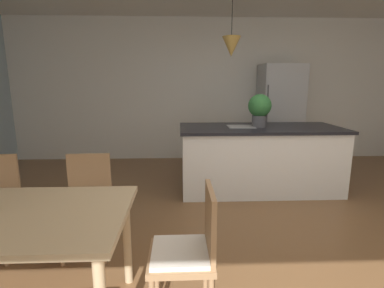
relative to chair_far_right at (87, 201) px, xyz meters
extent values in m
cube|color=brown|center=(1.64, 0.13, -0.49)|extent=(10.00, 8.40, 0.04)
cube|color=white|center=(1.64, 3.39, 0.88)|extent=(10.00, 0.12, 2.70)
cylinder|color=#D1B284|center=(0.42, -0.45, -0.11)|extent=(0.06, 0.06, 0.72)
cylinder|color=#A87F56|center=(-0.63, -0.21, -0.27)|extent=(0.04, 0.04, 0.41)
cylinder|color=#A87F56|center=(-0.66, 0.13, -0.27)|extent=(0.04, 0.04, 0.41)
cube|color=#A87F56|center=(0.00, -0.05, -0.04)|extent=(0.42, 0.42, 0.04)
cube|color=white|center=(0.00, -0.05, -0.01)|extent=(0.37, 0.37, 0.03)
cube|color=#A87F56|center=(-0.01, 0.13, 0.19)|extent=(0.38, 0.05, 0.42)
cylinder|color=#A87F56|center=(0.18, -0.21, -0.27)|extent=(0.04, 0.04, 0.41)
cylinder|color=#A87F56|center=(-0.16, -0.23, -0.27)|extent=(0.04, 0.04, 0.41)
cylinder|color=#A87F56|center=(0.17, 0.13, -0.27)|extent=(0.04, 0.04, 0.41)
cylinder|color=#A87F56|center=(-0.17, 0.11, -0.27)|extent=(0.04, 0.04, 0.41)
cube|color=#A87F56|center=(0.82, -0.81, -0.04)|extent=(0.40, 0.40, 0.04)
cube|color=white|center=(0.82, -0.81, -0.01)|extent=(0.36, 0.36, 0.03)
cube|color=#A87F56|center=(1.00, -0.81, 0.19)|extent=(0.03, 0.38, 0.42)
cylinder|color=#A87F56|center=(0.65, -0.64, -0.27)|extent=(0.04, 0.04, 0.41)
cylinder|color=#A87F56|center=(0.99, -0.64, -0.27)|extent=(0.04, 0.04, 0.41)
cube|color=white|center=(1.93, 1.51, -0.03)|extent=(2.15, 0.91, 0.88)
cube|color=black|center=(1.93, 1.51, 0.41)|extent=(2.21, 0.97, 0.04)
cube|color=gray|center=(1.66, 1.51, 0.43)|extent=(0.36, 0.30, 0.01)
cube|color=#B2B5B7|center=(2.69, 2.99, 0.44)|extent=(0.75, 0.64, 1.83)
cylinder|color=#4C4C4C|center=(2.36, 2.65, 0.44)|extent=(0.02, 0.02, 1.10)
cylinder|color=black|center=(1.50, 1.51, 1.92)|extent=(0.01, 0.01, 0.62)
cone|color=olive|center=(1.50, 1.51, 1.48)|extent=(0.24, 0.24, 0.25)
cylinder|color=#4C4C51|center=(1.91, 1.51, 0.50)|extent=(0.20, 0.20, 0.16)
sphere|color=#2D6B33|center=(1.91, 1.51, 0.72)|extent=(0.31, 0.31, 0.31)
camera|label=1|loc=(0.82, -2.46, 1.01)|focal=27.46mm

